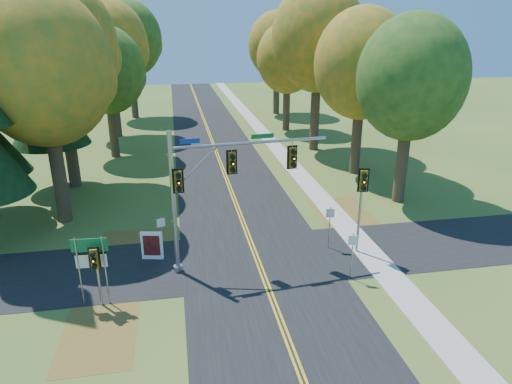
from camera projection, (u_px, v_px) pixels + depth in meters
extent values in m
plane|color=#3B561E|center=(264.00, 278.00, 22.71)|extent=(160.00, 160.00, 0.00)
cube|color=black|center=(264.00, 278.00, 22.71)|extent=(8.00, 160.00, 0.02)
cube|color=black|center=(257.00, 259.00, 24.56)|extent=(60.00, 6.00, 0.02)
cube|color=gold|center=(262.00, 278.00, 22.69)|extent=(0.10, 160.00, 0.01)
cube|color=gold|center=(266.00, 277.00, 22.72)|extent=(0.10, 160.00, 0.01)
cube|color=#9E998E|center=(381.00, 266.00, 23.75)|extent=(1.60, 160.00, 0.06)
cube|color=brown|center=(135.00, 252.00, 25.31)|extent=(4.00, 6.00, 0.00)
cube|color=brown|center=(349.00, 220.00, 29.39)|extent=(3.50, 8.00, 0.00)
cube|color=brown|center=(99.00, 332.00, 18.68)|extent=(3.00, 5.00, 0.00)
cylinder|color=#38281C|center=(58.00, 170.00, 28.25)|extent=(0.86, 0.86, 6.75)
ellipsoid|color=orange|center=(42.00, 67.00, 26.12)|extent=(8.00, 8.00, 9.20)
sphere|color=orange|center=(77.00, 79.00, 27.77)|extent=(4.80, 4.80, 4.80)
sphere|color=orange|center=(9.00, 54.00, 24.86)|extent=(4.40, 4.40, 4.40)
cylinder|color=#38281C|center=(402.00, 160.00, 31.63)|extent=(0.83, 0.83, 6.08)
ellipsoid|color=#4E6D22|center=(412.00, 78.00, 29.71)|extent=(7.20, 7.20, 8.28)
sphere|color=#4E6D22|center=(422.00, 86.00, 31.20)|extent=(4.32, 4.32, 4.32)
sphere|color=#4E6D22|center=(400.00, 68.00, 28.58)|extent=(3.96, 3.96, 3.96)
cylinder|color=#38281C|center=(69.00, 139.00, 34.40)|extent=(0.89, 0.89, 7.42)
ellipsoid|color=orange|center=(56.00, 46.00, 32.08)|extent=(8.60, 8.60, 9.89)
sphere|color=orange|center=(86.00, 57.00, 33.86)|extent=(5.16, 5.16, 5.16)
sphere|color=orange|center=(27.00, 33.00, 30.73)|extent=(4.73, 4.73, 4.73)
cylinder|color=#38281C|center=(357.00, 136.00, 37.77)|extent=(0.84, 0.84, 6.30)
ellipsoid|color=orange|center=(362.00, 64.00, 35.76)|extent=(7.60, 7.60, 8.74)
sphere|color=orange|center=(374.00, 72.00, 37.33)|extent=(4.56, 4.56, 4.56)
sphere|color=orange|center=(350.00, 55.00, 34.57)|extent=(4.18, 4.18, 4.18)
cylinder|color=#38281C|center=(113.00, 127.00, 42.65)|extent=(0.81, 0.81, 5.62)
ellipsoid|color=#4E6D22|center=(107.00, 70.00, 40.86)|extent=(6.80, 6.80, 7.82)
sphere|color=#4E6D22|center=(124.00, 77.00, 42.26)|extent=(4.08, 4.08, 4.08)
sphere|color=#4E6D22|center=(91.00, 63.00, 39.80)|extent=(3.74, 3.74, 3.74)
cylinder|color=#38281C|center=(315.00, 111.00, 44.83)|extent=(0.90, 0.90, 7.65)
ellipsoid|color=orange|center=(318.00, 37.00, 42.44)|extent=(8.80, 8.80, 10.12)
sphere|color=orange|center=(331.00, 46.00, 44.26)|extent=(5.28, 5.28, 5.28)
sphere|color=orange|center=(305.00, 27.00, 41.06)|extent=(4.84, 4.84, 4.84)
cylinder|color=#38281C|center=(115.00, 105.00, 50.35)|extent=(0.87, 0.87, 6.98)
ellipsoid|color=orange|center=(109.00, 45.00, 48.15)|extent=(8.20, 8.20, 9.43)
sphere|color=orange|center=(127.00, 52.00, 49.85)|extent=(4.92, 4.92, 4.92)
sphere|color=orange|center=(93.00, 37.00, 46.87)|extent=(4.51, 4.51, 4.51)
cylinder|color=#38281C|center=(286.00, 105.00, 53.53)|extent=(0.82, 0.82, 5.85)
ellipsoid|color=orange|center=(288.00, 58.00, 51.67)|extent=(7.00, 7.00, 8.05)
sphere|color=orange|center=(297.00, 63.00, 53.12)|extent=(4.20, 4.20, 4.20)
sphere|color=orange|center=(278.00, 52.00, 50.58)|extent=(3.85, 3.85, 3.85)
cylinder|color=#38281C|center=(133.00, 91.00, 60.58)|extent=(0.88, 0.88, 7.20)
ellipsoid|color=#4E6D22|center=(129.00, 39.00, 58.31)|extent=(8.40, 8.40, 9.66)
sphere|color=#4E6D22|center=(143.00, 45.00, 60.05)|extent=(5.04, 5.04, 5.04)
sphere|color=#4E6D22|center=(115.00, 32.00, 57.00)|extent=(4.62, 4.62, 4.62)
cylinder|color=#38281C|center=(276.00, 90.00, 63.49)|extent=(0.85, 0.85, 6.53)
ellipsoid|color=orange|center=(277.00, 45.00, 61.42)|extent=(7.80, 7.80, 8.97)
sphere|color=orange|center=(286.00, 50.00, 63.03)|extent=(4.68, 4.68, 4.68)
sphere|color=orange|center=(268.00, 39.00, 60.20)|extent=(4.29, 4.29, 4.29)
cylinder|color=#38281C|center=(56.00, 166.00, 34.71)|extent=(0.50, 0.50, 3.42)
cone|color=black|center=(47.00, 108.00, 33.17)|extent=(5.60, 5.60, 5.45)
cone|color=black|center=(38.00, 52.00, 31.83)|extent=(4.57, 4.57, 5.45)
cylinder|color=gray|center=(174.00, 205.00, 22.08)|extent=(0.23, 0.23, 7.30)
cylinder|color=gray|center=(178.00, 268.00, 23.29)|extent=(0.46, 0.46, 0.31)
cylinder|color=gray|center=(251.00, 143.00, 22.13)|extent=(7.80, 0.95, 0.15)
cylinder|color=gray|center=(196.00, 168.00, 21.77)|extent=(2.36, 0.33, 2.16)
cylinder|color=gray|center=(231.00, 148.00, 21.93)|extent=(0.04, 0.04, 0.38)
cube|color=#72590C|center=(232.00, 162.00, 22.18)|extent=(0.38, 0.35, 1.04)
cube|color=black|center=(232.00, 162.00, 22.18)|extent=(0.54, 0.09, 1.23)
sphere|color=orange|center=(233.00, 163.00, 21.96)|extent=(0.19, 0.19, 0.19)
cylinder|color=black|center=(233.00, 157.00, 21.85)|extent=(0.27, 0.19, 0.25)
cylinder|color=black|center=(233.00, 163.00, 21.96)|extent=(0.27, 0.19, 0.25)
cylinder|color=black|center=(233.00, 170.00, 22.08)|extent=(0.27, 0.19, 0.25)
cylinder|color=gray|center=(292.00, 144.00, 22.75)|extent=(0.04, 0.04, 0.38)
cube|color=#72590C|center=(292.00, 157.00, 23.00)|extent=(0.38, 0.35, 1.04)
cube|color=black|center=(292.00, 157.00, 23.00)|extent=(0.54, 0.09, 1.23)
sphere|color=orange|center=(294.00, 158.00, 22.78)|extent=(0.19, 0.19, 0.19)
cylinder|color=black|center=(294.00, 152.00, 22.67)|extent=(0.27, 0.19, 0.25)
cylinder|color=black|center=(294.00, 158.00, 22.78)|extent=(0.27, 0.19, 0.25)
cylinder|color=black|center=(294.00, 165.00, 22.90)|extent=(0.27, 0.19, 0.25)
cube|color=#72590C|center=(178.00, 181.00, 21.57)|extent=(0.38, 0.35, 1.04)
cube|color=black|center=(178.00, 181.00, 21.57)|extent=(0.54, 0.09, 1.23)
sphere|color=orange|center=(179.00, 183.00, 21.36)|extent=(0.19, 0.19, 0.19)
cylinder|color=black|center=(178.00, 176.00, 21.24)|extent=(0.27, 0.19, 0.25)
cylinder|color=black|center=(179.00, 183.00, 21.36)|extent=(0.27, 0.19, 0.25)
cylinder|color=black|center=(179.00, 189.00, 21.47)|extent=(0.27, 0.19, 0.25)
cube|color=navy|center=(190.00, 141.00, 21.25)|extent=(0.94, 0.14, 0.23)
cube|color=#0C5926|center=(263.00, 136.00, 22.18)|extent=(1.15, 0.16, 0.23)
cylinder|color=#93979B|center=(360.00, 212.00, 24.48)|extent=(0.13, 0.13, 4.83)
cube|color=#72590C|center=(363.00, 180.00, 23.61)|extent=(0.44, 0.41, 1.10)
cube|color=black|center=(363.00, 180.00, 23.61)|extent=(0.56, 0.16, 1.30)
sphere|color=orange|center=(364.00, 182.00, 23.37)|extent=(0.20, 0.20, 0.20)
cylinder|color=black|center=(365.00, 175.00, 23.25)|extent=(0.30, 0.23, 0.26)
cylinder|color=black|center=(364.00, 182.00, 23.37)|extent=(0.30, 0.23, 0.26)
cylinder|color=black|center=(364.00, 188.00, 23.49)|extent=(0.30, 0.23, 0.26)
cylinder|color=#919499|center=(98.00, 276.00, 20.04)|extent=(0.11, 0.11, 2.92)
cube|color=#72590C|center=(95.00, 258.00, 19.50)|extent=(0.33, 0.29, 0.91)
cube|color=black|center=(95.00, 258.00, 19.50)|extent=(0.48, 0.05, 1.08)
sphere|color=orange|center=(94.00, 261.00, 19.31)|extent=(0.16, 0.16, 0.16)
cylinder|color=black|center=(93.00, 254.00, 19.20)|extent=(0.23, 0.16, 0.22)
cylinder|color=black|center=(94.00, 261.00, 19.31)|extent=(0.23, 0.16, 0.22)
cylinder|color=black|center=(94.00, 267.00, 19.41)|extent=(0.23, 0.16, 0.22)
cylinder|color=gray|center=(80.00, 272.00, 19.95)|extent=(0.07, 0.07, 3.34)
cylinder|color=gray|center=(106.00, 271.00, 20.08)|extent=(0.07, 0.07, 3.34)
cube|color=#0D5F33|center=(89.00, 245.00, 19.60)|extent=(1.56, 0.13, 0.61)
cube|color=silver|center=(89.00, 245.00, 19.60)|extent=(1.33, 0.08, 0.09)
cube|color=silver|center=(82.00, 262.00, 19.83)|extent=(0.56, 0.08, 0.61)
cube|color=black|center=(81.00, 254.00, 19.70)|extent=(0.56, 0.04, 0.11)
cube|color=silver|center=(101.00, 261.00, 19.92)|extent=(0.56, 0.08, 0.61)
cube|color=black|center=(100.00, 253.00, 19.79)|extent=(0.56, 0.04, 0.11)
cube|color=white|center=(152.00, 246.00, 24.28)|extent=(1.16, 0.39, 1.59)
cube|color=maroon|center=(152.00, 246.00, 24.19)|extent=(0.87, 0.20, 1.15)
cube|color=white|center=(145.00, 256.00, 24.53)|extent=(0.08, 0.08, 0.26)
cube|color=white|center=(161.00, 257.00, 24.50)|extent=(0.08, 0.08, 0.26)
cylinder|color=gray|center=(329.00, 228.00, 25.33)|extent=(0.06, 0.06, 2.48)
cube|color=silver|center=(330.00, 213.00, 25.00)|extent=(0.47, 0.09, 0.51)
cylinder|color=gray|center=(352.00, 256.00, 22.24)|extent=(0.06, 0.06, 2.45)
cube|color=white|center=(353.00, 240.00, 21.92)|extent=(0.46, 0.14, 0.50)
cylinder|color=gray|center=(162.00, 237.00, 24.52)|extent=(0.05, 0.05, 2.28)
cube|color=silver|center=(161.00, 223.00, 24.21)|extent=(0.43, 0.16, 0.47)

